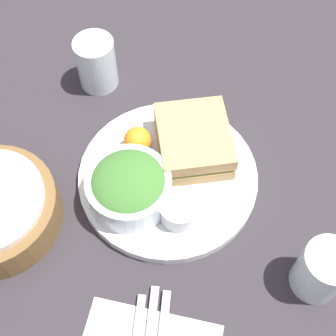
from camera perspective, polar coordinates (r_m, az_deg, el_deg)
ground_plane at (r=0.80m, az=0.00°, el=-1.46°), size 4.00×4.00×0.00m
plate at (r=0.79m, az=0.00°, el=-1.11°), size 0.30×0.30×0.02m
sandwich at (r=0.79m, az=3.15°, el=3.31°), size 0.17×0.16×0.06m
salad_bowl at (r=0.74m, az=-4.79°, el=-2.23°), size 0.14×0.14×0.07m
dressing_cup at (r=0.73m, az=1.36°, el=-5.09°), size 0.06×0.06×0.04m
orange_wedge at (r=0.79m, az=-3.74°, el=3.38°), size 0.05×0.05×0.05m
drink_glass at (r=0.90m, az=-8.72°, el=12.53°), size 0.07×0.07×0.10m
water_glass at (r=0.72m, az=18.25°, el=-11.80°), size 0.07×0.07×0.10m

